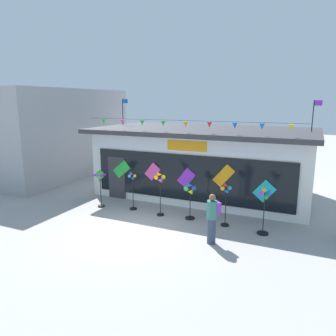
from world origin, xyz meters
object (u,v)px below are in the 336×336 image
(wind_spinner_far_left, at_px, (100,178))
(wind_spinner_center_left, at_px, (160,185))
(wind_spinner_center_right, at_px, (190,196))
(person_near_camera, at_px, (212,218))
(kite_shop_building, at_px, (205,161))
(wind_spinner_far_right, at_px, (264,206))
(wind_spinner_left, at_px, (133,188))
(wind_spinner_right, at_px, (226,198))

(wind_spinner_far_left, relative_size, wind_spinner_center_left, 0.90)
(wind_spinner_center_right, xyz_separation_m, person_near_camera, (1.44, -1.75, -0.07))
(wind_spinner_far_left, xyz_separation_m, person_near_camera, (5.54, -1.55, -0.43))
(kite_shop_building, bearing_deg, wind_spinner_center_right, -80.37)
(wind_spinner_far_left, bearing_deg, wind_spinner_center_right, 2.76)
(wind_spinner_center_left, distance_m, person_near_camera, 3.15)
(wind_spinner_far_left, height_order, wind_spinner_far_right, wind_spinner_far_right)
(kite_shop_building, height_order, wind_spinner_far_right, kite_shop_building)
(wind_spinner_center_left, height_order, person_near_camera, wind_spinner_center_left)
(kite_shop_building, distance_m, wind_spinner_left, 4.19)
(kite_shop_building, bearing_deg, wind_spinner_right, -61.27)
(wind_spinner_far_right, distance_m, person_near_camera, 2.02)
(wind_spinner_far_left, height_order, wind_spinner_left, wind_spinner_left)
(wind_spinner_left, distance_m, wind_spinner_far_right, 5.50)
(kite_shop_building, distance_m, person_near_camera, 5.84)
(wind_spinner_left, bearing_deg, person_near_camera, -23.87)
(wind_spinner_left, relative_size, wind_spinner_far_right, 0.97)
(wind_spinner_far_left, bearing_deg, kite_shop_building, 47.83)
(wind_spinner_left, bearing_deg, wind_spinner_center_right, -1.01)
(wind_spinner_far_left, xyz_separation_m, wind_spinner_far_right, (6.97, -0.13, -0.26))
(kite_shop_building, bearing_deg, wind_spinner_far_right, -48.84)
(wind_spinner_left, distance_m, person_near_camera, 4.44)
(wind_spinner_far_left, xyz_separation_m, wind_spinner_left, (1.48, 0.24, -0.35))
(kite_shop_building, relative_size, wind_spinner_far_left, 6.33)
(kite_shop_building, height_order, wind_spinner_right, kite_shop_building)
(wind_spinner_right, bearing_deg, wind_spinner_left, 177.55)
(wind_spinner_center_left, bearing_deg, wind_spinner_far_right, -2.64)
(kite_shop_building, distance_m, wind_spinner_center_left, 3.86)
(wind_spinner_center_left, relative_size, wind_spinner_far_right, 1.07)
(wind_spinner_left, bearing_deg, wind_spinner_far_left, -170.63)
(wind_spinner_center_left, xyz_separation_m, wind_spinner_center_right, (1.24, 0.14, -0.34))
(kite_shop_building, bearing_deg, wind_spinner_center_left, -99.31)
(wind_spinner_far_left, height_order, wind_spinner_center_left, wind_spinner_center_left)
(wind_spinner_left, xyz_separation_m, wind_spinner_far_right, (5.48, -0.37, 0.10))
(kite_shop_building, xyz_separation_m, wind_spinner_far_left, (-3.49, -3.85, -0.36))
(kite_shop_building, height_order, person_near_camera, kite_shop_building)
(wind_spinner_left, relative_size, wind_spinner_center_right, 1.12)
(wind_spinner_right, xyz_separation_m, person_near_camera, (-0.02, -1.62, -0.20))
(wind_spinner_center_right, relative_size, person_near_camera, 0.88)
(person_near_camera, bearing_deg, wind_spinner_center_right, 162.34)
(wind_spinner_far_left, xyz_separation_m, wind_spinner_right, (5.56, 0.07, -0.23))
(kite_shop_building, relative_size, wind_spinner_left, 6.24)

